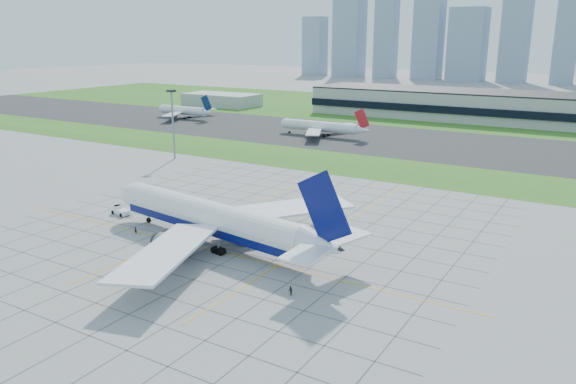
{
  "coord_description": "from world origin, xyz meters",
  "views": [
    {
      "loc": [
        73.58,
        -89.77,
        43.81
      ],
      "look_at": [
        4.27,
        24.67,
        7.0
      ],
      "focal_mm": 35.0,
      "sensor_mm": 36.0,
      "label": 1
    }
  ],
  "objects_px": {
    "light_mast": "(172,116)",
    "distant_jet_1": "(321,126)",
    "pushback_tug": "(120,211)",
    "airliner": "(213,219)",
    "crew_near": "(136,230)",
    "distant_jet_0": "(184,110)",
    "crew_far": "(290,291)"
  },
  "relations": [
    {
      "from": "crew_near",
      "to": "distant_jet_1",
      "type": "bearing_deg",
      "value": 31.65
    },
    {
      "from": "airliner",
      "to": "distant_jet_1",
      "type": "distance_m",
      "value": 144.0
    },
    {
      "from": "pushback_tug",
      "to": "crew_near",
      "type": "height_order",
      "value": "pushback_tug"
    },
    {
      "from": "crew_near",
      "to": "crew_far",
      "type": "distance_m",
      "value": 48.24
    },
    {
      "from": "light_mast",
      "to": "pushback_tug",
      "type": "relative_size",
      "value": 3.22
    },
    {
      "from": "distant_jet_1",
      "to": "light_mast",
      "type": "bearing_deg",
      "value": -108.1
    },
    {
      "from": "distant_jet_1",
      "to": "distant_jet_0",
      "type": "bearing_deg",
      "value": 172.39
    },
    {
      "from": "light_mast",
      "to": "crew_near",
      "type": "height_order",
      "value": "light_mast"
    },
    {
      "from": "pushback_tug",
      "to": "airliner",
      "type": "bearing_deg",
      "value": 0.85
    },
    {
      "from": "pushback_tug",
      "to": "distant_jet_0",
      "type": "bearing_deg",
      "value": 134.37
    },
    {
      "from": "light_mast",
      "to": "pushback_tug",
      "type": "xyz_separation_m",
      "value": [
        35.37,
        -59.42,
        -15.21
      ]
    },
    {
      "from": "pushback_tug",
      "to": "distant_jet_0",
      "type": "xyz_separation_m",
      "value": [
        -105.62,
        144.7,
        3.52
      ]
    },
    {
      "from": "crew_far",
      "to": "distant_jet_1",
      "type": "height_order",
      "value": "distant_jet_1"
    },
    {
      "from": "light_mast",
      "to": "airliner",
      "type": "height_order",
      "value": "light_mast"
    },
    {
      "from": "crew_far",
      "to": "distant_jet_0",
      "type": "relative_size",
      "value": 0.04
    },
    {
      "from": "light_mast",
      "to": "distant_jet_1",
      "type": "bearing_deg",
      "value": 71.9
    },
    {
      "from": "crew_near",
      "to": "distant_jet_1",
      "type": "relative_size",
      "value": 0.04
    },
    {
      "from": "airliner",
      "to": "pushback_tug",
      "type": "bearing_deg",
      "value": -179.15
    },
    {
      "from": "airliner",
      "to": "pushback_tug",
      "type": "relative_size",
      "value": 8.48
    },
    {
      "from": "airliner",
      "to": "crew_far",
      "type": "bearing_deg",
      "value": -17.64
    },
    {
      "from": "light_mast",
      "to": "airliner",
      "type": "xyz_separation_m",
      "value": [
        69.45,
        -63.84,
        -10.4
      ]
    },
    {
      "from": "light_mast",
      "to": "pushback_tug",
      "type": "height_order",
      "value": "light_mast"
    },
    {
      "from": "pushback_tug",
      "to": "distant_jet_1",
      "type": "height_order",
      "value": "distant_jet_1"
    },
    {
      "from": "light_mast",
      "to": "distant_jet_0",
      "type": "bearing_deg",
      "value": 129.48
    },
    {
      "from": "pushback_tug",
      "to": "crew_near",
      "type": "xyz_separation_m",
      "value": [
        14.43,
        -8.61,
        -0.17
      ]
    },
    {
      "from": "crew_near",
      "to": "crew_far",
      "type": "height_order",
      "value": "crew_far"
    },
    {
      "from": "light_mast",
      "to": "crew_far",
      "type": "relative_size",
      "value": 14.39
    },
    {
      "from": "light_mast",
      "to": "airliner",
      "type": "bearing_deg",
      "value": -42.59
    },
    {
      "from": "crew_near",
      "to": "distant_jet_0",
      "type": "xyz_separation_m",
      "value": [
        -120.04,
        153.31,
        3.68
      ]
    },
    {
      "from": "pushback_tug",
      "to": "crew_far",
      "type": "relative_size",
      "value": 4.46
    },
    {
      "from": "pushback_tug",
      "to": "crew_near",
      "type": "relative_size",
      "value": 4.95
    },
    {
      "from": "distant_jet_1",
      "to": "pushback_tug",
      "type": "bearing_deg",
      "value": -84.98
    }
  ]
}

